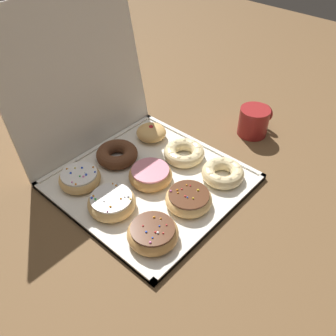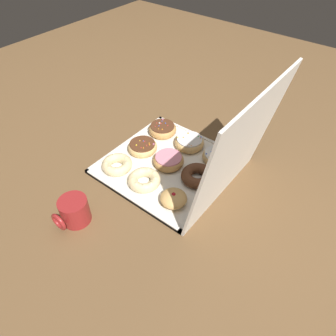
# 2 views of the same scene
# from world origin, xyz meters

# --- Properties ---
(ground_plane) EXTENTS (3.00, 3.00, 0.00)m
(ground_plane) POSITION_xyz_m (0.00, 0.00, 0.00)
(ground_plane) COLOR brown
(donut_box) EXTENTS (0.44, 0.44, 0.01)m
(donut_box) POSITION_xyz_m (0.00, 0.00, 0.01)
(donut_box) COLOR silver
(donut_box) RESTS_ON ground
(box_lid_open) EXTENTS (0.44, 0.08, 0.43)m
(box_lid_open) POSITION_xyz_m (0.00, 0.26, 0.21)
(box_lid_open) COLOR silver
(box_lid_open) RESTS_ON ground
(sprinkle_donut_0) EXTENTS (0.12, 0.12, 0.04)m
(sprinkle_donut_0) POSITION_xyz_m (-0.14, -0.14, 0.03)
(sprinkle_donut_0) COLOR tan
(sprinkle_donut_0) RESTS_ON donut_box
(sprinkle_donut_1) EXTENTS (0.11, 0.11, 0.04)m
(sprinkle_donut_1) POSITION_xyz_m (0.00, -0.13, 0.03)
(sprinkle_donut_1) COLOR #E5B770
(sprinkle_donut_1) RESTS_ON donut_box
(cruller_donut_2) EXTENTS (0.11, 0.11, 0.04)m
(cruller_donut_2) POSITION_xyz_m (0.13, -0.13, 0.03)
(cruller_donut_2) COLOR beige
(cruller_donut_2) RESTS_ON donut_box
(sprinkle_donut_3) EXTENTS (0.12, 0.12, 0.04)m
(sprinkle_donut_3) POSITION_xyz_m (-0.13, -0.00, 0.03)
(sprinkle_donut_3) COLOR #E5B770
(sprinkle_donut_3) RESTS_ON donut_box
(pink_frosted_donut_4) EXTENTS (0.11, 0.11, 0.04)m
(pink_frosted_donut_4) POSITION_xyz_m (-0.00, 0.00, 0.03)
(pink_frosted_donut_4) COLOR tan
(pink_frosted_donut_4) RESTS_ON donut_box
(cruller_donut_5) EXTENTS (0.11, 0.11, 0.04)m
(cruller_donut_5) POSITION_xyz_m (0.13, -0.01, 0.03)
(cruller_donut_5) COLOR beige
(cruller_donut_5) RESTS_ON donut_box
(sprinkle_donut_6) EXTENTS (0.11, 0.11, 0.04)m
(sprinkle_donut_6) POSITION_xyz_m (-0.13, 0.13, 0.03)
(sprinkle_donut_6) COLOR #E5B770
(sprinkle_donut_6) RESTS_ON donut_box
(chocolate_cake_ring_donut_7) EXTENTS (0.12, 0.12, 0.04)m
(chocolate_cake_ring_donut_7) POSITION_xyz_m (0.00, 0.13, 0.03)
(chocolate_cake_ring_donut_7) COLOR #59331E
(chocolate_cake_ring_donut_7) RESTS_ON donut_box
(jelly_filled_donut_8) EXTENTS (0.09, 0.09, 0.05)m
(jelly_filled_donut_8) POSITION_xyz_m (0.14, 0.13, 0.03)
(jelly_filled_donut_8) COLOR tan
(jelly_filled_donut_8) RESTS_ON donut_box
(coffee_mug) EXTENTS (0.11, 0.09, 0.09)m
(coffee_mug) POSITION_xyz_m (0.38, -0.08, 0.05)
(coffee_mug) COLOR maroon
(coffee_mug) RESTS_ON ground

